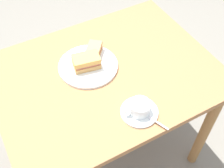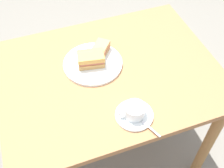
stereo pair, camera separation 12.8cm
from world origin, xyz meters
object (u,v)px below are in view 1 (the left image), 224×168
sandwich_back (93,54)px  spoon (155,121)px  sandwich_front (86,62)px  coffee_cup (139,107)px  coffee_saucer (139,112)px  sandwich_plate (88,66)px  dining_table (106,89)px

sandwich_back → spoon: 0.46m
sandwich_front → coffee_cup: bearing=-76.6°
sandwich_front → coffee_saucer: sandwich_front is taller
sandwich_front → spoon: 0.43m
sandwich_front → spoon: sandwich_front is taller
coffee_saucer → coffee_cup: 0.03m
sandwich_plate → sandwich_front: 0.04m
coffee_cup → dining_table: bearing=93.0°
sandwich_plate → spoon: size_ratio=3.01×
sandwich_plate → coffee_cup: coffee_cup is taller
coffee_saucer → coffee_cup: bearing=175.3°
sandwich_plate → sandwich_front: size_ratio=2.10×
sandwich_front → sandwich_plate: bearing=25.0°
sandwich_back → spoon: size_ratio=1.63×
sandwich_plate → coffee_saucer: bearing=-78.0°
dining_table → sandwich_front: size_ratio=7.70×
spoon → sandwich_back: bearing=97.6°
dining_table → sandwich_plate: size_ratio=3.68×
dining_table → coffee_cup: size_ratio=9.36×
coffee_saucer → coffee_cup: (-0.00, 0.00, 0.03)m
sandwich_back → coffee_cup: 0.38m
coffee_saucer → coffee_cup: coffee_cup is taller
sandwich_front → coffee_cup: (0.08, -0.34, -0.01)m
dining_table → sandwich_back: bearing=97.8°
sandwich_plate → coffee_saucer: size_ratio=1.79×
dining_table → sandwich_back: 0.19m
sandwich_front → spoon: (0.11, -0.41, -0.03)m
sandwich_front → coffee_cup: size_ratio=1.22×
sandwich_front → coffee_saucer: size_ratio=0.85×
sandwich_plate → spoon: (0.10, -0.42, 0.01)m
sandwich_front → sandwich_back: size_ratio=0.88×
dining_table → sandwich_plate: sandwich_plate is taller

